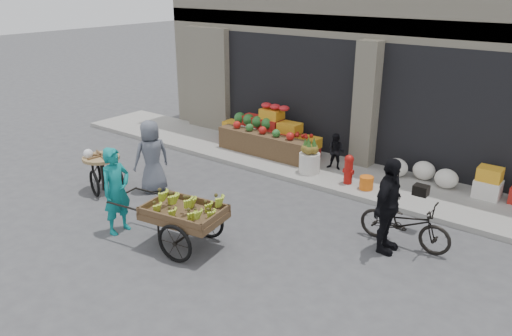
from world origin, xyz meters
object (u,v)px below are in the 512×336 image
Objects in this scene: vendor_woman at (116,191)px; tricycle_cart at (102,167)px; banana_cart at (181,210)px; fire_hydrant at (349,168)px; vendor_grey at (152,156)px; seated_person at (336,152)px; pineapple_bin at (309,163)px; bicycle at (405,223)px; orange_bucket at (366,183)px; cyclist at (388,206)px.

vendor_woman reaches higher than tricycle_cart.
banana_cart is 1.48× the size of vendor_woman.
vendor_grey is at bearing -140.50° from fire_hydrant.
banana_cart is 1.75× the size of tricycle_cart.
seated_person is 0.64× the size of tricycle_cart.
banana_cart is at bearing -104.63° from seated_person.
pineapple_bin is 0.30× the size of bicycle.
bicycle is (4.64, 2.86, -0.41)m from vendor_woman.
tricycle_cart reaches higher than orange_bucket.
seated_person is 0.54× the size of vendor_woman.
vendor_grey is at bearing -144.64° from orange_bucket.
banana_cart is 2.82m from vendor_grey.
banana_cart reaches higher than bicycle.
bicycle is at bearing -40.68° from fire_hydrant.
banana_cart is at bearing -90.07° from pineapple_bin.
pineapple_bin reaches higher than orange_bucket.
fire_hydrant is 5.76m from tricycle_cart.
vendor_woman is (-1.43, -4.72, 0.49)m from pineapple_bin.
vendor_woman is 5.08m from cyclist.
fire_hydrant reaches higher than pineapple_bin.
vendor_woman is at bearing -10.14° from tricycle_cart.
vendor_woman is 5.47m from bicycle.
orange_bucket is 2.66m from cyclist.
seated_person is (-0.70, 0.65, 0.08)m from fire_hydrant.
bicycle is at bearing -47.61° from orange_bucket.
pineapple_bin is at bearing 176.42° from orange_bucket.
vendor_woman reaches higher than bicycle.
vendor_grey is (-2.43, -2.96, 0.48)m from pineapple_bin.
vendor_grey is 0.95× the size of cyclist.
vendor_woman is at bearing -175.84° from banana_cart.
bicycle is (5.64, 1.10, -0.40)m from vendor_grey.
vendor_grey is (0.96, 0.68, 0.28)m from tricycle_cart.
vendor_woman reaches higher than fire_hydrant.
tricycle_cart is (-3.79, -4.25, -0.02)m from seated_person.
tricycle_cart reaches higher than pineapple_bin.
seated_person is at bearing 137.12° from fire_hydrant.
vendor_grey is 5.49m from cyclist.
fire_hydrant is 0.40× the size of cyclist.
cyclist is at bearing -49.21° from fire_hydrant.
vendor_grey reaches higher than orange_bucket.
vendor_grey reaches higher than tricycle_cart.
seated_person is 5.69m from tricycle_cart.
seated_person reaches higher than banana_cart.
vendor_woman is at bearing -106.83° from pineapple_bin.
tricycle_cart is 0.85× the size of bicycle.
vendor_grey reaches higher than banana_cart.
tricycle_cart is (-4.99, -3.55, 0.30)m from orange_bucket.
vendor_woman is at bearing -118.96° from seated_person.
orange_bucket is at bearing 60.81° from banana_cart.
fire_hydrant is at bearing 67.03° from banana_cart.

